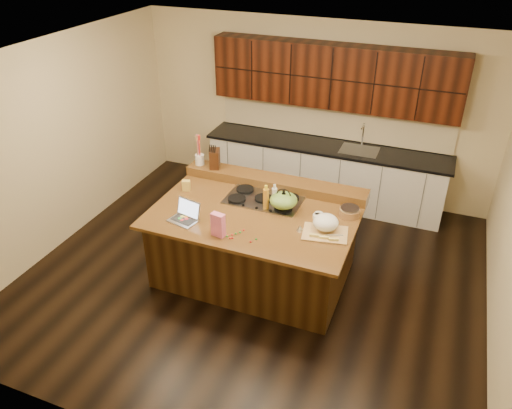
% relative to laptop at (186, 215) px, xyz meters
% --- Properties ---
extents(room, '(5.52, 5.02, 2.72)m').
position_rel_laptop_xyz_m(room, '(0.68, 0.43, 0.37)').
color(room, black).
rests_on(room, ground).
extents(island, '(2.40, 1.60, 0.92)m').
position_rel_laptop_xyz_m(island, '(0.68, 0.43, -0.52)').
color(island, black).
rests_on(island, ground).
extents(back_ledge, '(2.40, 0.30, 0.12)m').
position_rel_laptop_xyz_m(back_ledge, '(0.68, 1.13, -0.00)').
color(back_ledge, black).
rests_on(back_ledge, island).
extents(cooktop, '(0.92, 0.52, 0.05)m').
position_rel_laptop_xyz_m(cooktop, '(0.68, 0.73, -0.04)').
color(cooktop, gray).
rests_on(cooktop, island).
extents(back_counter, '(3.70, 0.66, 2.40)m').
position_rel_laptop_xyz_m(back_counter, '(0.98, 2.66, 0.00)').
color(back_counter, silver).
rests_on(back_counter, ground).
extents(kettle, '(0.24, 0.24, 0.18)m').
position_rel_laptop_xyz_m(kettle, '(0.98, 0.60, 0.08)').
color(kettle, black).
rests_on(kettle, cooktop).
extents(green_bowl, '(0.41, 0.41, 0.18)m').
position_rel_laptop_xyz_m(green_bowl, '(0.98, 0.60, 0.08)').
color(green_bowl, olive).
rests_on(green_bowl, cooktop).
extents(laptop, '(0.37, 0.32, 0.22)m').
position_rel_laptop_xyz_m(laptop, '(0.00, 0.00, 0.00)').
color(laptop, '#B7B7BC').
rests_on(laptop, island).
extents(oil_bottle, '(0.09, 0.09, 0.27)m').
position_rel_laptop_xyz_m(oil_bottle, '(0.78, 0.55, 0.07)').
color(oil_bottle, '#C58522').
rests_on(oil_bottle, island).
extents(vinegar_bottle, '(0.08, 0.08, 0.25)m').
position_rel_laptop_xyz_m(vinegar_bottle, '(0.85, 0.64, 0.06)').
color(vinegar_bottle, silver).
rests_on(vinegar_bottle, island).
extents(wooden_tray, '(0.54, 0.43, 0.20)m').
position_rel_laptop_xyz_m(wooden_tray, '(1.56, 0.34, 0.03)').
color(wooden_tray, tan).
rests_on(wooden_tray, island).
extents(ramekin_a, '(0.11, 0.11, 0.04)m').
position_rel_laptop_xyz_m(ramekin_a, '(1.54, 0.40, -0.04)').
color(ramekin_a, white).
rests_on(ramekin_a, island).
extents(ramekin_b, '(0.10, 0.10, 0.04)m').
position_rel_laptop_xyz_m(ramekin_b, '(1.40, 0.63, -0.04)').
color(ramekin_b, white).
rests_on(ramekin_b, island).
extents(ramekin_c, '(0.11, 0.11, 0.04)m').
position_rel_laptop_xyz_m(ramekin_c, '(1.40, 0.58, -0.04)').
color(ramekin_c, white).
rests_on(ramekin_c, island).
extents(strainer_bowl, '(0.31, 0.31, 0.09)m').
position_rel_laptop_xyz_m(strainer_bowl, '(1.73, 0.77, -0.02)').
color(strainer_bowl, '#996B3F').
rests_on(strainer_bowl, island).
extents(kitchen_timer, '(0.10, 0.10, 0.07)m').
position_rel_laptop_xyz_m(kitchen_timer, '(1.29, 0.26, -0.03)').
color(kitchen_timer, silver).
rests_on(kitchen_timer, island).
extents(pink_bag, '(0.16, 0.10, 0.27)m').
position_rel_laptop_xyz_m(pink_bag, '(0.49, -0.16, 0.08)').
color(pink_bag, pink).
rests_on(pink_bag, island).
extents(candy_plate, '(0.23, 0.23, 0.01)m').
position_rel_laptop_xyz_m(candy_plate, '(-0.02, -0.02, -0.05)').
color(candy_plate, white).
rests_on(candy_plate, island).
extents(package_box, '(0.11, 0.10, 0.14)m').
position_rel_laptop_xyz_m(package_box, '(-0.33, 0.62, 0.01)').
color(package_box, gold).
rests_on(package_box, island).
extents(utensil_crock, '(0.12, 0.12, 0.14)m').
position_rel_laptop_xyz_m(utensil_crock, '(-0.39, 1.13, 0.13)').
color(utensil_crock, white).
rests_on(utensil_crock, back_ledge).
extents(knife_block, '(0.18, 0.23, 0.25)m').
position_rel_laptop_xyz_m(knife_block, '(-0.17, 1.13, 0.18)').
color(knife_block, black).
rests_on(knife_block, back_ledge).
extents(gumdrop_0, '(0.02, 0.02, 0.02)m').
position_rel_laptop_xyz_m(gumdrop_0, '(0.71, 0.02, -0.05)').
color(gumdrop_0, red).
rests_on(gumdrop_0, island).
extents(gumdrop_1, '(0.02, 0.02, 0.02)m').
position_rel_laptop_xyz_m(gumdrop_1, '(0.45, 0.05, -0.05)').
color(gumdrop_1, '#198C26').
rests_on(gumdrop_1, island).
extents(gumdrop_2, '(0.02, 0.02, 0.02)m').
position_rel_laptop_xyz_m(gumdrop_2, '(0.64, -0.18, -0.05)').
color(gumdrop_2, red).
rests_on(gumdrop_2, island).
extents(gumdrop_3, '(0.02, 0.02, 0.02)m').
position_rel_laptop_xyz_m(gumdrop_3, '(0.66, -0.07, -0.05)').
color(gumdrop_3, '#198C26').
rests_on(gumdrop_3, island).
extents(gumdrop_4, '(0.02, 0.02, 0.02)m').
position_rel_laptop_xyz_m(gumdrop_4, '(0.63, -0.11, -0.05)').
color(gumdrop_4, red).
rests_on(gumdrop_4, island).
extents(gumdrop_5, '(0.02, 0.02, 0.02)m').
position_rel_laptop_xyz_m(gumdrop_5, '(0.90, -0.09, -0.05)').
color(gumdrop_5, '#198C26').
rests_on(gumdrop_5, island).
extents(gumdrop_6, '(0.02, 0.02, 0.02)m').
position_rel_laptop_xyz_m(gumdrop_6, '(0.66, -0.16, -0.05)').
color(gumdrop_6, red).
rests_on(gumdrop_6, island).
extents(gumdrop_7, '(0.02, 0.02, 0.02)m').
position_rel_laptop_xyz_m(gumdrop_7, '(0.59, -0.15, -0.05)').
color(gumdrop_7, '#198C26').
rests_on(gumdrop_7, island).
extents(gumdrop_8, '(0.02, 0.02, 0.02)m').
position_rel_laptop_xyz_m(gumdrop_8, '(0.87, -0.16, -0.05)').
color(gumdrop_8, red).
rests_on(gumdrop_8, island).
extents(gumdrop_9, '(0.02, 0.02, 0.02)m').
position_rel_laptop_xyz_m(gumdrop_9, '(0.69, -0.03, -0.05)').
color(gumdrop_9, '#198C26').
rests_on(gumdrop_9, island).
extents(gumdrop_10, '(0.02, 0.02, 0.02)m').
position_rel_laptop_xyz_m(gumdrop_10, '(0.59, -0.14, -0.05)').
color(gumdrop_10, red).
rests_on(gumdrop_10, island).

